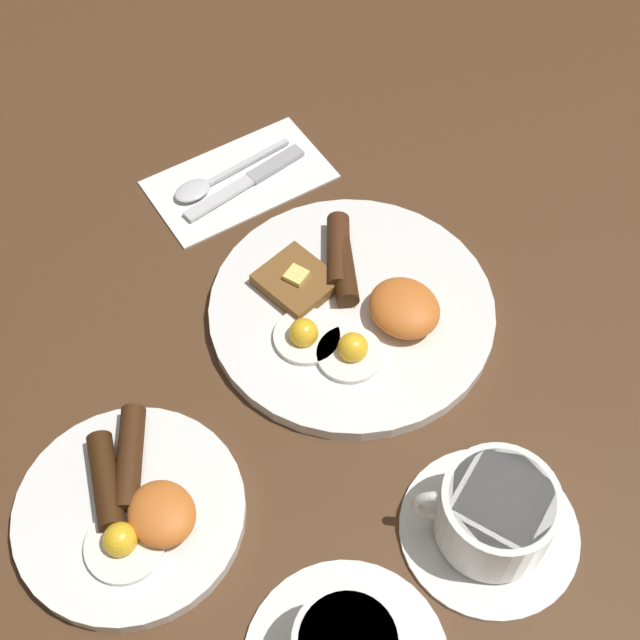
% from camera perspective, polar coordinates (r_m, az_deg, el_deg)
% --- Properties ---
extents(ground_plane, '(3.00, 3.00, 0.00)m').
position_cam_1_polar(ground_plane, '(0.90, 2.03, 0.36)').
color(ground_plane, '#4C301C').
extents(breakfast_plate_near, '(0.29, 0.29, 0.05)m').
position_cam_1_polar(breakfast_plate_near, '(0.89, 2.10, 0.80)').
color(breakfast_plate_near, white).
rests_on(breakfast_plate_near, ground_plane).
extents(breakfast_plate_far, '(0.20, 0.20, 0.04)m').
position_cam_1_polar(breakfast_plate_far, '(0.80, -11.95, -11.79)').
color(breakfast_plate_far, white).
rests_on(breakfast_plate_far, ground_plane).
extents(teacup_near, '(0.16, 0.16, 0.07)m').
position_cam_1_polar(teacup_near, '(0.77, 11.05, -12.25)').
color(teacup_near, white).
rests_on(teacup_near, ground_plane).
extents(napkin, '(0.13, 0.21, 0.01)m').
position_cam_1_polar(napkin, '(1.02, -5.18, 8.98)').
color(napkin, white).
rests_on(napkin, ground_plane).
extents(knife, '(0.03, 0.16, 0.01)m').
position_cam_1_polar(knife, '(1.02, -4.40, 9.03)').
color(knife, silver).
rests_on(knife, napkin).
extents(spoon, '(0.03, 0.15, 0.01)m').
position_cam_1_polar(spoon, '(1.01, -7.32, 8.65)').
color(spoon, silver).
rests_on(spoon, napkin).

